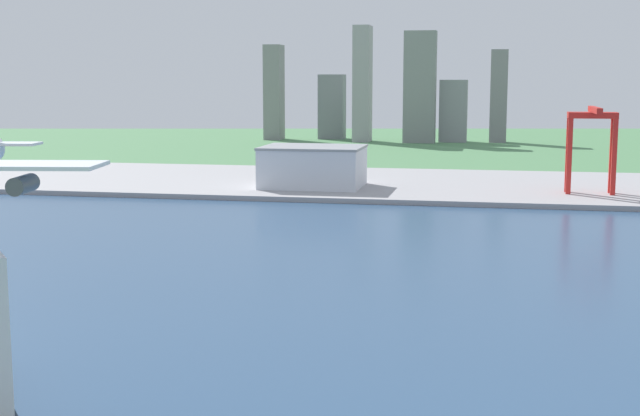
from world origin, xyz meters
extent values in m
plane|color=#4C7F50|center=(0.00, 300.00, 0.00)|extent=(2400.00, 2400.00, 0.00)
cube|color=#2D4C70|center=(0.00, 240.00, 0.07)|extent=(840.00, 360.00, 0.15)
cube|color=#9A999B|center=(0.00, 490.00, 1.25)|extent=(840.00, 140.00, 2.50)
cylinder|color=#4C4F54|center=(-18.40, 127.67, 43.40)|extent=(3.10, 5.90, 2.23)
cube|color=red|center=(71.30, 456.12, 20.16)|extent=(2.20, 2.20, 35.32)
cube|color=red|center=(91.26, 456.12, 20.16)|extent=(2.20, 2.20, 35.32)
cube|color=red|center=(71.30, 464.12, 20.16)|extent=(2.20, 2.20, 35.32)
cube|color=red|center=(91.26, 464.12, 20.16)|extent=(2.20, 2.20, 35.32)
cube|color=red|center=(81.28, 460.12, 39.22)|extent=(22.36, 10.00, 2.80)
cube|color=red|center=(81.28, 450.28, 42.02)|extent=(2.60, 39.37, 2.60)
cube|color=silver|center=(-51.79, 460.99, 12.05)|extent=(48.94, 38.03, 19.10)
cube|color=gray|center=(-51.79, 460.99, 22.20)|extent=(49.92, 38.79, 1.20)
cube|color=gray|center=(-165.42, 830.43, 43.42)|extent=(15.37, 21.81, 86.83)
cube|color=gray|center=(-114.09, 848.45, 29.94)|extent=(23.65, 18.67, 59.87)
cube|color=#969498|center=(-80.80, 817.91, 51.27)|extent=(14.46, 26.05, 102.54)
cube|color=gray|center=(-29.14, 812.15, 48.56)|extent=(27.80, 15.91, 97.13)
cube|color=gray|center=(-0.48, 829.28, 27.53)|extent=(24.19, 20.88, 55.06)
cube|color=gray|center=(38.76, 831.99, 40.68)|extent=(14.78, 15.69, 81.36)
camera|label=1|loc=(37.49, 30.91, 56.07)|focal=49.60mm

